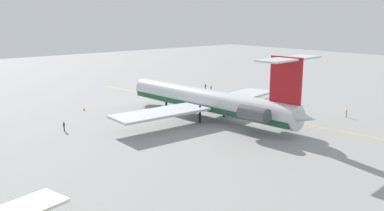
{
  "coord_description": "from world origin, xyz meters",
  "views": [
    {
      "loc": [
        -60.26,
        66.43,
        20.15
      ],
      "look_at": [
        -1.71,
        16.62,
        3.18
      ],
      "focal_mm": 38.42,
      "sensor_mm": 36.0,
      "label": 1
    }
  ],
  "objects_px": {
    "main_jetliner": "(212,101)",
    "ground_crew_portside": "(205,86)",
    "ground_crew_starboard": "(64,125)",
    "safety_cone_wingtip": "(183,93)",
    "ground_crew_near_tail": "(347,112)",
    "safety_cone_nose": "(84,109)",
    "ground_crew_near_nose": "(211,88)"
  },
  "relations": [
    {
      "from": "main_jetliner",
      "to": "ground_crew_near_nose",
      "type": "bearing_deg",
      "value": -46.51
    },
    {
      "from": "main_jetliner",
      "to": "ground_crew_portside",
      "type": "distance_m",
      "value": 32.92
    },
    {
      "from": "safety_cone_wingtip",
      "to": "ground_crew_near_tail",
      "type": "bearing_deg",
      "value": -167.24
    },
    {
      "from": "ground_crew_portside",
      "to": "ground_crew_near_nose",
      "type": "bearing_deg",
      "value": 64.84
    },
    {
      "from": "main_jetliner",
      "to": "safety_cone_wingtip",
      "type": "bearing_deg",
      "value": -31.04
    },
    {
      "from": "ground_crew_near_nose",
      "to": "ground_crew_portside",
      "type": "height_order",
      "value": "ground_crew_portside"
    },
    {
      "from": "ground_crew_near_nose",
      "to": "ground_crew_starboard",
      "type": "distance_m",
      "value": 47.73
    },
    {
      "from": "ground_crew_starboard",
      "to": "safety_cone_wingtip",
      "type": "distance_m",
      "value": 40.58
    },
    {
      "from": "ground_crew_near_tail",
      "to": "ground_crew_near_nose",
      "type": "bearing_deg",
      "value": -19.1
    },
    {
      "from": "ground_crew_near_nose",
      "to": "ground_crew_starboard",
      "type": "height_order",
      "value": "ground_crew_starboard"
    },
    {
      "from": "main_jetliner",
      "to": "ground_crew_near_tail",
      "type": "bearing_deg",
      "value": -130.6
    },
    {
      "from": "ground_crew_starboard",
      "to": "safety_cone_nose",
      "type": "relative_size",
      "value": 3.25
    },
    {
      "from": "main_jetliner",
      "to": "ground_crew_portside",
      "type": "xyz_separation_m",
      "value": [
        25.16,
        -21.07,
        -2.63
      ]
    },
    {
      "from": "safety_cone_wingtip",
      "to": "ground_crew_portside",
      "type": "bearing_deg",
      "value": -85.59
    },
    {
      "from": "ground_crew_near_tail",
      "to": "ground_crew_portside",
      "type": "xyz_separation_m",
      "value": [
        41.42,
        0.73,
        0.03
      ]
    },
    {
      "from": "ground_crew_starboard",
      "to": "safety_cone_nose",
      "type": "height_order",
      "value": "ground_crew_starboard"
    },
    {
      "from": "ground_crew_near_tail",
      "to": "safety_cone_wingtip",
      "type": "xyz_separation_m",
      "value": [
        40.76,
        9.23,
        -0.76
      ]
    },
    {
      "from": "ground_crew_near_nose",
      "to": "ground_crew_starboard",
      "type": "relative_size",
      "value": 0.92
    },
    {
      "from": "main_jetliner",
      "to": "safety_cone_nose",
      "type": "relative_size",
      "value": 84.64
    },
    {
      "from": "ground_crew_portside",
      "to": "safety_cone_wingtip",
      "type": "relative_size",
      "value": 3.05
    },
    {
      "from": "main_jetliner",
      "to": "ground_crew_portside",
      "type": "relative_size",
      "value": 27.71
    },
    {
      "from": "ground_crew_near_tail",
      "to": "safety_cone_nose",
      "type": "distance_m",
      "value": 54.75
    },
    {
      "from": "ground_crew_near_tail",
      "to": "ground_crew_starboard",
      "type": "distance_m",
      "value": 54.74
    },
    {
      "from": "ground_crew_starboard",
      "to": "safety_cone_wingtip",
      "type": "relative_size",
      "value": 3.25
    },
    {
      "from": "ground_crew_portside",
      "to": "safety_cone_wingtip",
      "type": "distance_m",
      "value": 8.57
    },
    {
      "from": "ground_crew_near_nose",
      "to": "ground_crew_near_tail",
      "type": "height_order",
      "value": "ground_crew_near_nose"
    },
    {
      "from": "main_jetliner",
      "to": "safety_cone_nose",
      "type": "height_order",
      "value": "main_jetliner"
    },
    {
      "from": "ground_crew_starboard",
      "to": "main_jetliner",
      "type": "bearing_deg",
      "value": -143.56
    },
    {
      "from": "ground_crew_near_nose",
      "to": "ground_crew_portside",
      "type": "distance_m",
      "value": 2.75
    },
    {
      "from": "ground_crew_near_nose",
      "to": "main_jetliner",
      "type": "bearing_deg",
      "value": 106.38
    },
    {
      "from": "ground_crew_near_nose",
      "to": "ground_crew_near_tail",
      "type": "distance_m",
      "value": 38.72
    },
    {
      "from": "ground_crew_portside",
      "to": "main_jetliner",
      "type": "bearing_deg",
      "value": 33.65
    }
  ]
}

